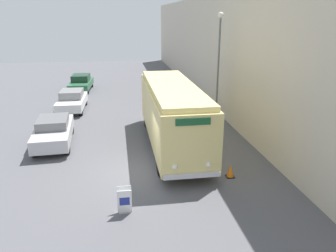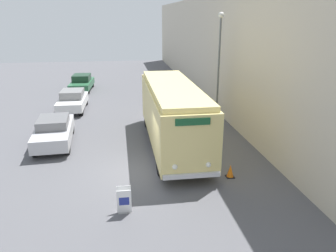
{
  "view_description": "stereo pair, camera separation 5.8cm",
  "coord_description": "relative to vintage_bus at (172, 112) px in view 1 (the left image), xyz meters",
  "views": [
    {
      "loc": [
        -0.81,
        -13.39,
        6.68
      ],
      "look_at": [
        1.35,
        0.67,
        1.93
      ],
      "focal_mm": 35.0,
      "sensor_mm": 36.0,
      "label": 1
    },
    {
      "loc": [
        -0.76,
        -13.4,
        6.68
      ],
      "look_at": [
        1.35,
        0.67,
        1.93
      ],
      "focal_mm": 35.0,
      "sensor_mm": 36.0,
      "label": 2
    }
  ],
  "objects": [
    {
      "name": "parked_car_near",
      "position": [
        -6.38,
        1.17,
        -1.12
      ],
      "size": [
        2.1,
        4.7,
        1.48
      ],
      "rotation": [
        0.0,
        0.0,
        0.06
      ],
      "color": "black",
      "rests_on": "ground_plane"
    },
    {
      "name": "parked_car_mid",
      "position": [
        -6.24,
        8.15,
        -1.12
      ],
      "size": [
        1.94,
        4.4,
        1.51
      ],
      "rotation": [
        0.0,
        0.0,
        -0.02
      ],
      "color": "black",
      "rests_on": "ground_plane"
    },
    {
      "name": "parked_car_far",
      "position": [
        -6.26,
        15.23,
        -1.13
      ],
      "size": [
        2.07,
        4.57,
        1.49
      ],
      "rotation": [
        0.0,
        0.0,
        -0.06
      ],
      "color": "black",
      "rests_on": "ground_plane"
    },
    {
      "name": "ground_plane",
      "position": [
        -1.95,
        -3.06,
        -1.88
      ],
      "size": [
        80.0,
        80.0,
        0.0
      ],
      "primitive_type": "plane",
      "color": "#56565B"
    },
    {
      "name": "vintage_bus",
      "position": [
        0.0,
        0.0,
        0.0
      ],
      "size": [
        2.49,
        9.73,
        3.36
      ],
      "color": "black",
      "rests_on": "ground_plane"
    },
    {
      "name": "streetlamp",
      "position": [
        3.4,
        3.17,
        2.58
      ],
      "size": [
        0.36,
        0.36,
        6.96
      ],
      "color": "#595E60",
      "rests_on": "ground_plane"
    },
    {
      "name": "traffic_cone",
      "position": [
        1.9,
        -4.08,
        -1.6
      ],
      "size": [
        0.36,
        0.36,
        0.58
      ],
      "color": "black",
      "rests_on": "ground_plane"
    },
    {
      "name": "sign_board",
      "position": [
        -2.74,
        -6.15,
        -1.41
      ],
      "size": [
        0.51,
        0.37,
        0.98
      ],
      "color": "gray",
      "rests_on": "ground_plane"
    },
    {
      "name": "building_wall_right",
      "position": [
        4.47,
        6.94,
        2.28
      ],
      "size": [
        0.3,
        60.0,
        8.32
      ],
      "color": "beige",
      "rests_on": "ground_plane"
    }
  ]
}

